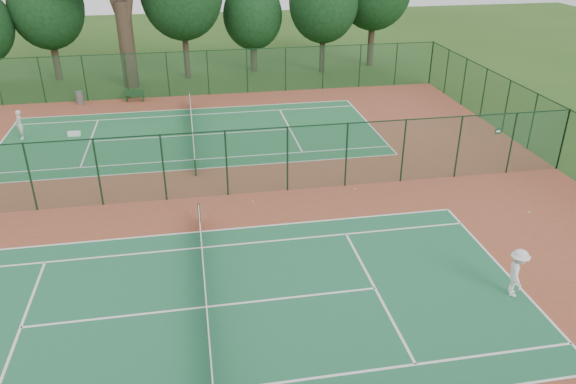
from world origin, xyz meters
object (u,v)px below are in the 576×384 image
Objects in this scene: player_near at (517,273)px; kit_bag at (74,134)px; bench at (134,95)px; trash_bin at (80,98)px; player_far at (20,125)px.

player_near is 27.91m from kit_bag.
player_near is at bearing -54.93° from bench.
trash_bin is at bearing 56.53° from player_near.
player_near is 2.49× the size of kit_bag.
kit_bag is (0.60, -6.90, -0.35)m from trash_bin.
player_near is 31.50m from bench.
player_near is at bearing 32.67° from player_far.
player_near reaches higher than bench.
bench is 7.69m from kit_bag.
bench is at bearing 50.62° from player_near.
bench reaches higher than kit_bag.
player_near reaches higher than player_far.
player_near is 1.95× the size of trash_bin.
player_near is at bearing -40.54° from kit_bag.
bench is at bearing 70.59° from kit_bag.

